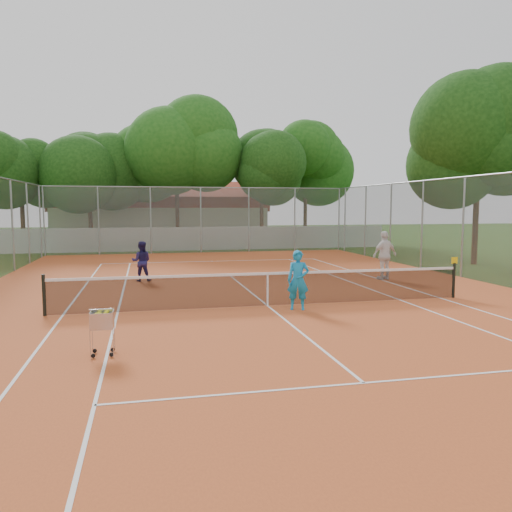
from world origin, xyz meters
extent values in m
plane|color=#1F3D10|center=(0.00, 0.00, 0.00)|extent=(120.00, 120.00, 0.00)
cube|color=#C15425|center=(0.00, 0.00, 0.01)|extent=(18.00, 34.00, 0.02)
cube|color=white|center=(0.00, 0.00, 0.02)|extent=(10.98, 23.78, 0.01)
cube|color=black|center=(0.00, 0.00, 0.51)|extent=(11.88, 0.10, 0.98)
cube|color=slate|center=(0.00, 0.00, 2.00)|extent=(18.00, 34.00, 4.00)
cube|color=silver|center=(0.00, 19.00, 0.75)|extent=(26.00, 0.30, 1.50)
cube|color=beige|center=(-2.00, 29.00, 2.20)|extent=(16.40, 9.00, 4.40)
cube|color=#11360D|center=(0.00, 22.00, 5.00)|extent=(29.00, 19.00, 10.00)
imported|color=#1687C3|center=(0.69, -0.67, 0.83)|extent=(0.69, 0.56, 1.63)
imported|color=#1D194D|center=(-3.51, 5.63, 0.78)|extent=(0.79, 0.65, 1.51)
imported|color=silver|center=(5.66, 4.03, 0.96)|extent=(1.18, 0.72, 1.88)
cube|color=silver|center=(-4.19, -3.92, 0.48)|extent=(0.58, 0.58, 0.93)
camera|label=1|loc=(-3.36, -13.56, 2.83)|focal=35.00mm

